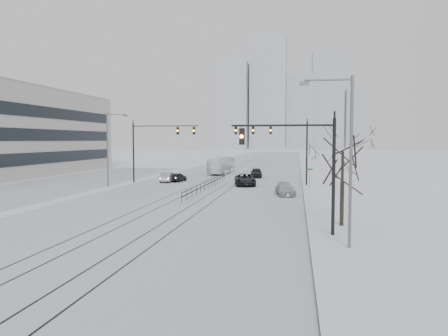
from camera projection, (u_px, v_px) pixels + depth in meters
ground at (88, 255)px, 21.81m from camera, size 500.00×500.00×0.00m
road at (240, 171)px, 80.87m from camera, size 22.00×260.00×0.02m
sidewalk_east at (315, 171)px, 78.65m from camera, size 5.00×260.00×0.16m
curb at (301, 171)px, 79.05m from camera, size 0.10×260.00×0.12m
parking_strip at (72, 182)px, 59.55m from camera, size 14.00×60.00×0.03m
tram_rails at (222, 181)px, 61.18m from camera, size 5.30×180.00×0.01m
skyline at (289, 102)px, 288.36m from camera, size 96.00×48.00×72.00m
traffic_mast_near at (306, 160)px, 25.65m from camera, size 6.10×0.37×7.00m
traffic_mast_ne at (280, 140)px, 54.55m from camera, size 9.60×0.37×8.00m
traffic_mast_nw at (155, 141)px, 58.28m from camera, size 9.10×0.37×8.00m
street_light_east at (345, 150)px, 22.34m from camera, size 2.73×0.25×9.00m
street_light_west at (110, 144)px, 53.01m from camera, size 2.73×0.25×9.00m
bare_tree at (343, 159)px, 28.22m from camera, size 4.40×4.40×6.10m
median_fence at (208, 184)px, 51.31m from camera, size 0.06×24.00×1.00m
street_sign at (310, 175)px, 51.27m from camera, size 0.70×0.06×2.40m
sedan_sb_inner at (178, 177)px, 60.09m from camera, size 1.92×3.77×1.23m
sedan_sb_outer at (168, 177)px, 59.30m from camera, size 1.65×4.16×1.35m
sedan_nb_front at (245, 180)px, 54.77m from camera, size 3.39×5.65×1.47m
sedan_nb_right at (285, 189)px, 45.20m from camera, size 2.47×4.52×1.24m
sedan_nb_far at (256, 173)px, 66.54m from camera, size 1.95×4.38×1.46m
box_truck at (222, 166)px, 73.54m from camera, size 3.17×10.12×2.77m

